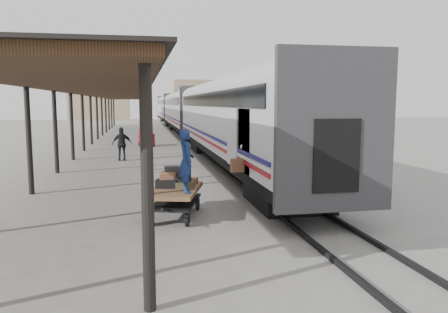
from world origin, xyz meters
name	(u,v)px	position (x,y,z in m)	size (l,w,h in m)	color
ground	(188,206)	(0.00, 0.00, 0.00)	(160.00, 160.00, 0.00)	slate
train	(185,109)	(3.19, 33.79, 2.69)	(3.45, 76.01, 4.01)	silver
canopy	(117,95)	(-3.40, 24.00, 4.00)	(4.90, 64.30, 4.15)	#422B19
rails	(185,133)	(3.20, 34.00, 0.06)	(1.54, 150.00, 0.12)	black
building_far	(215,100)	(14.00, 78.00, 4.00)	(18.00, 10.00, 8.00)	tan
building_left	(100,105)	(-10.00, 82.00, 3.00)	(12.00, 8.00, 6.00)	tan
baggage_cart	(176,195)	(-0.49, -1.26, 0.65)	(1.85, 2.65, 0.86)	brown
suitcase_stack	(174,180)	(-0.50, -0.90, 1.05)	(1.35, 1.13, 0.58)	#353537
luggage_tug	(146,138)	(-1.09, 20.66, 0.61)	(1.27, 1.69, 1.33)	maroon
porter	(186,161)	(-0.24, -1.91, 1.74)	(0.64, 0.42, 1.77)	navy
pedestrian	(122,144)	(-2.57, 12.11, 0.97)	(1.14, 0.47, 1.94)	black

